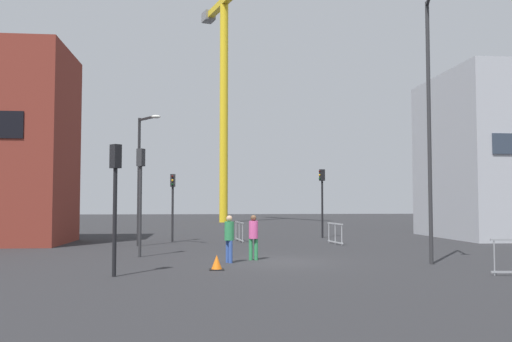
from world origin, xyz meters
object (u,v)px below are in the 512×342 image
Objects in this scene: traffic_light_near at (115,187)px; streetlamp_short at (141,168)px; construction_crane at (225,72)px; traffic_light_median at (322,192)px; streetlamp_tall at (430,109)px; traffic_light_far at (173,196)px; traffic_cone_striped at (217,263)px; pedestrian_walking at (229,235)px; traffic_light_verge at (141,185)px; pedestrian_waiting at (253,234)px.

streetlamp_short is at bearing 92.14° from traffic_light_near.
traffic_light_median is at bearing -79.49° from construction_crane.
streetlamp_tall is 11.02m from traffic_light_near.
traffic_light_far is at bearing -98.10° from construction_crane.
traffic_cone_striped is (-2.01, -41.39, -15.97)m from construction_crane.
streetlamp_tall is 2.52× the size of traffic_light_far.
construction_crane is 29.63m from traffic_light_median.
traffic_light_far is at bearing 128.03° from streetlamp_tall.
streetlamp_short is 9.16m from pedestrian_walking.
traffic_light_verge is (-10.35, 3.81, -2.56)m from streetlamp_tall.
pedestrian_walking is at bearing -138.26° from pedestrian_waiting.
streetlamp_tall is at bearing -82.40° from construction_crane.
construction_crane reaches higher than streetlamp_tall.
traffic_light_far is at bearing 86.09° from traffic_light_near.
traffic_light_median is 8.75× the size of traffic_cone_striped.
pedestrian_waiting is at bearing 159.82° from streetlamp_tall.
pedestrian_walking is at bearing -92.20° from construction_crane.
pedestrian_walking is at bearing 168.96° from streetlamp_tall.
traffic_light_median is (-0.61, 14.73, -2.64)m from streetlamp_tall.
traffic_light_near is (-0.12, -5.80, -0.26)m from traffic_light_verge.
traffic_light_far is 2.20× the size of pedestrian_waiting.
pedestrian_walking is (3.52, 3.34, -1.62)m from traffic_light_near.
construction_crane is at bearing 100.51° from traffic_light_median.
construction_crane is at bearing 87.22° from traffic_cone_striped.
traffic_light_median is 1.08× the size of traffic_light_near.
construction_crane is 42.46m from streetlamp_tall.
construction_crane is at bearing 83.28° from traffic_light_near.
streetlamp_short reaches higher than pedestrian_waiting.
pedestrian_waiting is at bearing -70.57° from traffic_light_far.
pedestrian_waiting is (0.95, 0.85, -0.01)m from pedestrian_walking.
streetlamp_short is 1.48× the size of traffic_light_verge.
traffic_light_median is at bearing 48.29° from traffic_light_verge.
traffic_light_far is 13.19m from traffic_cone_striped.
streetlamp_tall is 2.18× the size of traffic_light_verge.
streetlamp_short is 1.64× the size of traffic_light_near.
traffic_light_near is 5.12m from pedestrian_walking.
traffic_light_far is 11.19m from pedestrian_walking.
traffic_cone_striped is at bearing -113.91° from traffic_light_median.
streetlamp_tall is (5.43, -40.71, -10.77)m from construction_crane.
streetlamp_short is (-10.88, 9.12, -1.61)m from streetlamp_tall.
streetlamp_short is at bearing -114.56° from traffic_light_far.
traffic_light_verge is at bearing -95.80° from traffic_light_far.
traffic_light_far is at bearing 103.33° from pedestrian_walking.
traffic_light_far reaches higher than pedestrian_walking.
construction_crane is 14.58× the size of pedestrian_walking.
construction_crane is 5.73× the size of traffic_light_verge.
traffic_light_far is (1.38, 3.02, -1.32)m from streetlamp_short.
traffic_light_verge is at bearing 159.80° from streetlamp_tall.
streetlamp_tall reaches higher than traffic_light_verge.
pedestrian_walking is (-6.33, -13.38, -1.80)m from traffic_light_median.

